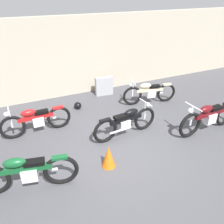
# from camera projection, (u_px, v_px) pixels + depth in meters

# --- Properties ---
(ground_plane) EXTENTS (40.00, 40.00, 0.00)m
(ground_plane) POSITION_uv_depth(u_px,v_px,m) (121.00, 148.00, 6.07)
(ground_plane) COLOR #47474C
(building_wall) EXTENTS (18.00, 0.30, 2.87)m
(building_wall) POSITION_uv_depth(u_px,v_px,m) (72.00, 57.00, 8.56)
(building_wall) COLOR #B2A893
(building_wall) RESTS_ON ground_plane
(stone_marker) EXTENTS (0.69, 0.27, 0.71)m
(stone_marker) POSITION_uv_depth(u_px,v_px,m) (104.00, 86.00, 8.90)
(stone_marker) COLOR #9E9EA3
(stone_marker) RESTS_ON ground_plane
(helmet) EXTENTS (0.25, 0.25, 0.25)m
(helmet) POSITION_uv_depth(u_px,v_px,m) (78.00, 106.00, 7.96)
(helmet) COLOR black
(helmet) RESTS_ON ground_plane
(traffic_cone) EXTENTS (0.32, 0.32, 0.55)m
(traffic_cone) POSITION_uv_depth(u_px,v_px,m) (109.00, 157.00, 5.35)
(traffic_cone) COLOR orange
(traffic_cone) RESTS_ON ground_plane
(motorcycle_red) EXTENTS (1.98, 0.55, 0.89)m
(motorcycle_red) POSITION_uv_depth(u_px,v_px,m) (36.00, 120.00, 6.52)
(motorcycle_red) COLOR black
(motorcycle_red) RESTS_ON ground_plane
(motorcycle_cream) EXTENTS (1.94, 0.65, 0.88)m
(motorcycle_cream) POSITION_uv_depth(u_px,v_px,m) (149.00, 92.00, 8.22)
(motorcycle_cream) COLOR black
(motorcycle_cream) RESTS_ON ground_plane
(motorcycle_green) EXTENTS (2.05, 0.70, 0.93)m
(motorcycle_green) POSITION_uv_depth(u_px,v_px,m) (26.00, 172.00, 4.66)
(motorcycle_green) COLOR black
(motorcycle_green) RESTS_ON ground_plane
(motorcycle_maroon) EXTENTS (2.16, 0.60, 0.97)m
(motorcycle_maroon) POSITION_uv_depth(u_px,v_px,m) (209.00, 117.00, 6.60)
(motorcycle_maroon) COLOR black
(motorcycle_maroon) RESTS_ON ground_plane
(motorcycle_black) EXTENTS (2.00, 0.56, 0.90)m
(motorcycle_black) POSITION_uv_depth(u_px,v_px,m) (126.00, 122.00, 6.41)
(motorcycle_black) COLOR black
(motorcycle_black) RESTS_ON ground_plane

